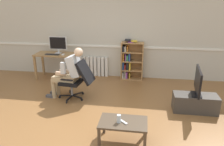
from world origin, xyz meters
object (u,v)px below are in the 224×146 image
office_chair (78,78)px  computer_mouse (63,54)px  tv_screen (198,82)px  drinking_glass (119,119)px  person_seated (69,72)px  coffee_table (123,124)px  keyboard (52,54)px  spare_remote (124,122)px  imac_monitor (58,44)px  radiator (94,66)px  computer_desk (56,58)px  tv_stand (195,103)px  bookshelf (131,61)px

office_chair → computer_mouse: bearing=-140.3°
computer_mouse → tv_screen: 3.63m
computer_mouse → drinking_glass: 3.29m
person_seated → coffee_table: bearing=49.3°
computer_mouse → keyboard: bearing=-176.4°
computer_mouse → spare_remote: (1.99, -2.66, -0.38)m
spare_remote → drinking_glass: bearing=135.0°
imac_monitor → spare_remote: size_ratio=3.43×
imac_monitor → drinking_glass: size_ratio=3.88×
radiator → office_chair: 1.67m
radiator → drinking_glass: (1.16, -3.17, 0.16)m
office_chair → spare_remote: office_chair is taller
radiator → drinking_glass: bearing=-69.8°
keyboard → person_seated: person_seated is taller
computer_mouse → radiator: bearing=34.4°
computer_desk → coffee_table: (2.25, -2.75, -0.30)m
person_seated → tv_screen: size_ratio=1.57×
office_chair → coffee_table: office_chair is taller
office_chair → tv_screen: (2.60, -0.21, 0.15)m
keyboard → imac_monitor: bearing=64.1°
computer_desk → radiator: size_ratio=1.32×
radiator → spare_remote: size_ratio=5.91×
keyboard → person_seated: 1.41m
keyboard → tv_stand: size_ratio=0.45×
coffee_table → bookshelf: bearing=91.9°
bookshelf → spare_remote: bookshelf is taller
computer_mouse → radiator: (0.75, 0.51, -0.48)m
coffee_table → office_chair: bearing=129.3°
tv_screen → drinking_glass: bearing=138.3°
bookshelf → imac_monitor: bearing=-174.2°
computer_desk → office_chair: size_ratio=1.23×
tv_screen → drinking_glass: size_ratio=5.95×
person_seated → radiator: bearing=179.5°
bookshelf → drinking_glass: (0.03, -3.07, -0.10)m
imac_monitor → computer_desk: bearing=-130.1°
imac_monitor → bookshelf: (2.09, 0.21, -0.48)m
office_chair → bookshelf: bearing=150.3°
imac_monitor → computer_mouse: (0.21, -0.20, -0.26)m
person_seated → coffee_table: person_seated is taller
computer_desk → radiator: bearing=20.9°
computer_desk → computer_mouse: bearing=-23.6°
keyboard → bookshelf: size_ratio=0.34×
person_seated → computer_mouse: bearing=-147.5°
bookshelf → radiator: (-1.13, 0.10, -0.25)m
keyboard → radiator: keyboard is taller
computer_mouse → tv_stand: size_ratio=0.11×
keyboard → coffee_table: keyboard is taller
imac_monitor → keyboard: bearing=-115.9°
person_seated → drinking_glass: bearing=47.2°
radiator → coffee_table: bearing=-68.5°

